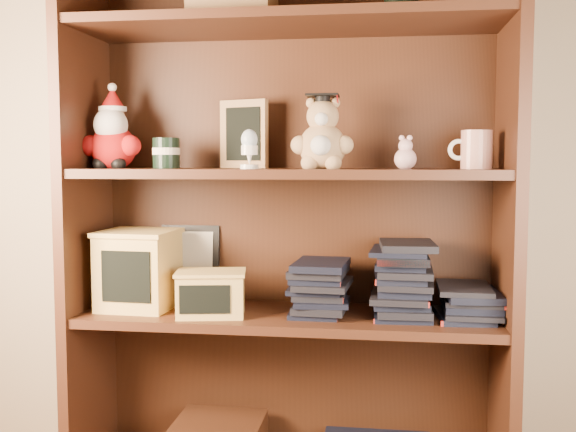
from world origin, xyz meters
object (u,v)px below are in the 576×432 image
object	(u,v)px
grad_teddy_bear	(322,140)
teacher_mug	(476,150)
treats_box	(139,269)
bookcase	(290,229)

from	to	relation	value
grad_teddy_bear	teacher_mug	xyz separation A→B (m)	(0.40, 0.01, -0.03)
grad_teddy_bear	teacher_mug	size ratio (longest dim) A/B	1.80
grad_teddy_bear	treats_box	world-z (taller)	grad_teddy_bear
teacher_mug	treats_box	size ratio (longest dim) A/B	0.51
grad_teddy_bear	bookcase	bearing A→B (deg)	149.64
bookcase	teacher_mug	size ratio (longest dim) A/B	13.97
bookcase	treats_box	size ratio (longest dim) A/B	7.18
treats_box	bookcase	bearing A→B (deg)	6.86
teacher_mug	treats_box	distance (m)	0.99
grad_teddy_bear	treats_box	xyz separation A→B (m)	(-0.53, 0.01, -0.36)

